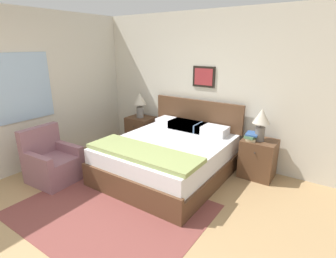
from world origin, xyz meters
The scene contains 13 objects.
ground_plane centered at (0.00, 0.00, 0.00)m, with size 16.00×16.00×0.00m, color tan.
wall_back centered at (0.00, 3.04, 1.30)m, with size 6.92×0.09×2.60m.
wall_left centered at (-2.29, 1.49, 1.30)m, with size 0.08×5.41×2.60m.
area_rug_main centered at (-0.21, 0.76, 0.00)m, with size 2.34×1.83×0.01m.
bed centered at (-0.15, 2.00, 0.32)m, with size 1.74×1.98×1.09m.
armchair centered at (-1.56, 0.83, 0.28)m, with size 0.71×0.67×0.84m.
nightstand_near_window centered at (-1.36, 2.74, 0.31)m, with size 0.51×0.47×0.62m.
nightstand_by_door centered at (1.06, 2.74, 0.31)m, with size 0.51×0.47×0.62m.
table_lamp_near_window centered at (-1.35, 2.73, 0.94)m, with size 0.26×0.26×0.50m.
table_lamp_by_door centered at (1.04, 2.73, 0.94)m, with size 0.26×0.26×0.50m.
book_thick_bottom centered at (0.94, 2.70, 0.64)m, with size 0.17×0.26×0.04m.
book_hardcover_middle centered at (0.94, 2.70, 0.68)m, with size 0.19×0.29×0.04m.
book_novel_upper centered at (0.94, 2.70, 0.72)m, with size 0.20×0.25×0.03m.
Camera 1 is at (2.02, -1.22, 2.03)m, focal length 28.00 mm.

